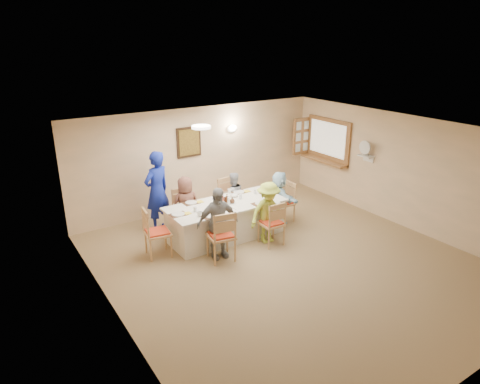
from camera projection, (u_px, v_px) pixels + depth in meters
ground at (289, 263)px, 8.14m from camera, size 7.00×7.00×0.00m
room_walls at (292, 188)px, 7.62m from camera, size 7.00×7.00×7.00m
wall_picture at (189, 142)px, 10.12m from camera, size 0.62×0.05×0.72m
wall_sconce at (232, 128)px, 10.65m from camera, size 0.26×0.09×0.18m
ceiling_light at (201, 127)px, 7.96m from camera, size 0.36×0.36×0.05m
serving_hatch at (328, 140)px, 11.16m from camera, size 0.06×1.50×1.15m
hatch_sill at (324, 160)px, 11.28m from camera, size 0.30×1.50×0.05m
shutter_door at (302, 136)px, 11.62m from camera, size 0.55×0.04×1.00m
fan_shelf at (366, 156)px, 10.09m from camera, size 0.22×0.36×0.03m
desk_fan at (366, 150)px, 10.02m from camera, size 0.30×0.30×0.28m
dining_table at (226, 220)px, 9.09m from camera, size 2.53×1.07×0.76m
chair_back_left at (184, 210)px, 9.38m from camera, size 0.49×0.49×0.92m
chair_back_right at (230, 199)px, 9.99m from camera, size 0.49×0.49×0.96m
chair_front_left at (221, 235)px, 8.11m from camera, size 0.58×0.58×1.04m
chair_front_right at (271, 222)px, 8.74m from camera, size 0.48×0.48×0.96m
chair_left_end at (158, 232)px, 8.25m from camera, size 0.55×0.55×1.01m
chair_right_end at (283, 202)px, 9.86m from camera, size 0.48×0.48×0.93m
diner_back_left at (186, 205)px, 9.23m from camera, size 0.68×0.49×1.27m
diner_back_right at (233, 197)px, 9.87m from camera, size 0.63×0.52×1.15m
diner_front_left at (218, 223)px, 8.13m from camera, size 0.92×0.55×1.43m
diner_front_right at (268, 213)px, 8.77m from camera, size 0.87×0.53×1.31m
diner_right_end at (279, 197)px, 9.74m from camera, size 1.22×0.66×1.22m
caregiver at (157, 191)px, 9.28m from camera, size 0.92×0.84×1.79m
placemat_fl at (211, 216)px, 8.32m from camera, size 0.35×0.26×0.01m
plate_fl at (211, 216)px, 8.32m from camera, size 0.25×0.25×0.02m
napkin_fl at (220, 215)px, 8.37m from camera, size 0.14×0.14×0.01m
placemat_fr at (261, 204)px, 8.94m from camera, size 0.36×0.27×0.01m
plate_fr at (261, 203)px, 8.93m from camera, size 0.25×0.25×0.02m
napkin_fr at (269, 202)px, 8.99m from camera, size 0.13×0.13×0.01m
placemat_bl at (191, 203)px, 8.98m from camera, size 0.34×0.25×0.01m
plate_bl at (191, 202)px, 8.98m from camera, size 0.24×0.24×0.02m
napkin_bl at (200, 202)px, 9.03m from camera, size 0.14×0.14×0.01m
placemat_br at (239, 192)px, 9.60m from camera, size 0.33×0.25×0.01m
plate_br at (239, 192)px, 9.59m from camera, size 0.24×0.24×0.02m
napkin_br at (247, 191)px, 9.65m from camera, size 0.14×0.14×0.01m
placemat_le at (178, 215)px, 8.39m from camera, size 0.34×0.25×0.01m
plate_le at (178, 214)px, 8.39m from camera, size 0.26×0.26×0.02m
napkin_le at (188, 213)px, 8.44m from camera, size 0.13×0.13×0.01m
placemat_re at (269, 193)px, 9.53m from camera, size 0.36×0.27×0.01m
plate_re at (269, 193)px, 9.53m from camera, size 0.25×0.25×0.02m
napkin_re at (277, 192)px, 9.58m from camera, size 0.15×0.15×0.01m
teacup_a at (200, 214)px, 8.31m from camera, size 0.17×0.17×0.09m
teacup_b at (230, 191)px, 9.56m from camera, size 0.12×0.12×0.09m
bowl_a at (222, 208)px, 8.66m from camera, size 0.35×0.35×0.05m
bowl_b at (234, 196)px, 9.33m from camera, size 0.22×0.22×0.06m
condiment_ketchup at (222, 199)px, 8.93m from camera, size 0.14×0.14×0.21m
condiment_brown at (227, 198)px, 8.98m from camera, size 0.11×0.11×0.19m
condiment_malt at (232, 200)px, 8.96m from camera, size 0.18×0.18×0.14m
drinking_glass at (218, 202)px, 8.90m from camera, size 0.06×0.06×0.09m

